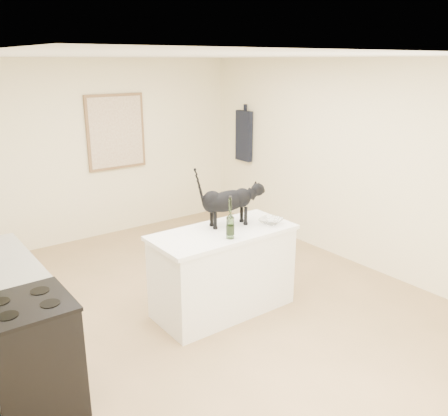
# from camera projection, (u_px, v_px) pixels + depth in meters

# --- Properties ---
(floor) EXTENTS (5.50, 5.50, 0.00)m
(floor) POSITION_uv_depth(u_px,v_px,m) (205.00, 304.00, 5.21)
(floor) COLOR #A68158
(floor) RESTS_ON ground
(ceiling) EXTENTS (5.50, 5.50, 0.00)m
(ceiling) POSITION_uv_depth(u_px,v_px,m) (202.00, 56.00, 4.43)
(ceiling) COLOR white
(ceiling) RESTS_ON ground
(wall_back) EXTENTS (4.50, 0.00, 4.50)m
(wall_back) POSITION_uv_depth(u_px,v_px,m) (97.00, 151.00, 6.92)
(wall_back) COLOR beige
(wall_back) RESTS_ON ground
(wall_right) EXTENTS (0.00, 5.50, 5.50)m
(wall_right) POSITION_uv_depth(u_px,v_px,m) (348.00, 163.00, 6.10)
(wall_right) COLOR beige
(wall_right) RESTS_ON ground
(island_base) EXTENTS (1.44, 0.67, 0.86)m
(island_base) POSITION_uv_depth(u_px,v_px,m) (223.00, 273.00, 4.98)
(island_base) COLOR white
(island_base) RESTS_ON floor
(island_top) EXTENTS (1.50, 0.70, 0.04)m
(island_top) POSITION_uv_depth(u_px,v_px,m) (223.00, 232.00, 4.85)
(island_top) COLOR white
(island_top) RESTS_ON island_base
(left_cabinets) EXTENTS (0.60, 1.40, 0.86)m
(left_cabinets) POSITION_uv_depth(u_px,v_px,m) (4.00, 312.00, 4.20)
(left_cabinets) COLOR white
(left_cabinets) RESTS_ON floor
(stove) EXTENTS (0.60, 0.60, 0.90)m
(stove) POSITION_uv_depth(u_px,v_px,m) (33.00, 360.00, 3.50)
(stove) COLOR black
(stove) RESTS_ON floor
(artwork_frame) EXTENTS (0.90, 0.03, 1.10)m
(artwork_frame) POSITION_uv_depth(u_px,v_px,m) (116.00, 132.00, 7.00)
(artwork_frame) COLOR brown
(artwork_frame) RESTS_ON wall_back
(artwork_canvas) EXTENTS (0.82, 0.00, 1.02)m
(artwork_canvas) POSITION_uv_depth(u_px,v_px,m) (116.00, 132.00, 6.98)
(artwork_canvas) COLOR beige
(artwork_canvas) RESTS_ON wall_back
(hanging_garment) EXTENTS (0.08, 0.34, 0.80)m
(hanging_garment) POSITION_uv_depth(u_px,v_px,m) (244.00, 136.00, 7.61)
(hanging_garment) COLOR black
(hanging_garment) RESTS_ON wall_right
(black_cat) EXTENTS (0.72, 0.37, 0.48)m
(black_cat) POSITION_uv_depth(u_px,v_px,m) (228.00, 204.00, 4.92)
(black_cat) COLOR black
(black_cat) RESTS_ON island_top
(wine_bottle) EXTENTS (0.10, 0.10, 0.38)m
(wine_bottle) POSITION_uv_depth(u_px,v_px,m) (230.00, 220.00, 4.58)
(wine_bottle) COLOR #305421
(wine_bottle) RESTS_ON island_top
(glass_bowl) EXTENTS (0.32, 0.32, 0.06)m
(glass_bowl) POSITION_uv_depth(u_px,v_px,m) (271.00, 221.00, 5.03)
(glass_bowl) COLOR white
(glass_bowl) RESTS_ON island_top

